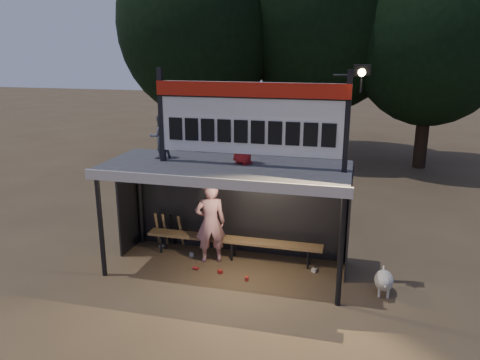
{
  "coord_description": "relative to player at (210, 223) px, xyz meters",
  "views": [
    {
      "loc": [
        2.55,
        -8.82,
        4.6
      ],
      "look_at": [
        0.2,
        0.4,
        1.9
      ],
      "focal_mm": 35.0,
      "sensor_mm": 36.0,
      "label": 1
    }
  ],
  "objects": [
    {
      "name": "tree_mid",
      "position": [
        1.44,
        11.2,
        5.25
      ],
      "size": [
        7.22,
        7.22,
        10.36
      ],
      "color": "#2F1F15",
      "rests_on": "ground"
    },
    {
      "name": "bats",
      "position": [
        -1.21,
        0.52,
        -0.48
      ],
      "size": [
        0.68,
        0.35,
        0.84
      ],
      "color": "olive",
      "rests_on": "ground"
    },
    {
      "name": "litter",
      "position": [
        0.56,
        -0.16,
        -0.88
      ],
      "size": [
        3.8,
        1.21,
        0.08
      ],
      "color": "red",
      "rests_on": "ground"
    },
    {
      "name": "child_b",
      "position": [
        0.76,
        -0.12,
        1.96
      ],
      "size": [
        0.64,
        0.59,
        1.1
      ],
      "primitive_type": "imported",
      "rotation": [
        0.0,
        0.0,
        2.54
      ],
      "color": "red",
      "rests_on": "dugout_shelter"
    },
    {
      "name": "bench",
      "position": [
        0.44,
        0.25,
        -0.48
      ],
      "size": [
        4.0,
        0.35,
        0.48
      ],
      "color": "olive",
      "rests_on": "ground"
    },
    {
      "name": "dugout_shelter",
      "position": [
        0.44,
        -0.05,
        0.93
      ],
      "size": [
        5.1,
        2.08,
        2.32
      ],
      "color": "#3E3E40",
      "rests_on": "ground"
    },
    {
      "name": "ground",
      "position": [
        0.44,
        -0.3,
        -0.91
      ],
      "size": [
        80.0,
        80.0,
        0.0
      ],
      "primitive_type": "plane",
      "color": "#4F3D27",
      "rests_on": "ground"
    },
    {
      "name": "scoreboard_assembly",
      "position": [
        1.0,
        -0.31,
        2.41
      ],
      "size": [
        4.1,
        0.27,
        1.99
      ],
      "color": "black",
      "rests_on": "dugout_shelter"
    },
    {
      "name": "player",
      "position": [
        0.0,
        0.0,
        0.0
      ],
      "size": [
        0.78,
        0.66,
        1.83
      ],
      "primitive_type": "imported",
      "rotation": [
        0.0,
        0.0,
        3.53
      ],
      "color": "silver",
      "rests_on": "ground"
    },
    {
      "name": "child_a",
      "position": [
        -1.07,
        -0.07,
        1.87
      ],
      "size": [
        0.57,
        0.56,
        0.93
      ],
      "primitive_type": "imported",
      "rotation": [
        0.0,
        0.0,
        3.86
      ],
      "color": "slate",
      "rests_on": "dugout_shelter"
    },
    {
      "name": "tree_right",
      "position": [
        5.44,
        10.2,
        4.27
      ],
      "size": [
        6.08,
        6.08,
        8.72
      ],
      "color": "black",
      "rests_on": "ground"
    },
    {
      "name": "tree_left",
      "position": [
        -3.56,
        9.7,
        4.6
      ],
      "size": [
        6.46,
        6.46,
        9.27
      ],
      "color": "black",
      "rests_on": "ground"
    },
    {
      "name": "dog",
      "position": [
        3.68,
        -0.57,
        -0.64
      ],
      "size": [
        0.36,
        0.81,
        0.49
      ],
      "color": "beige",
      "rests_on": "ground"
    }
  ]
}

